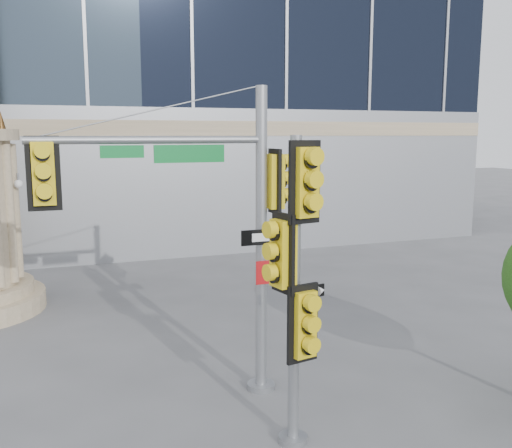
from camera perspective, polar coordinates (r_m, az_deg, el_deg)
name	(u,v)px	position (r m, az deg, el deg)	size (l,w,h in m)	color
ground	(285,426)	(10.42, 2.94, -19.50)	(120.00, 120.00, 0.00)	#545456
main_signal_pole	(207,209)	(10.35, -4.92, 1.47)	(4.54, 0.55, 5.84)	slate
secondary_signal_pole	(296,270)	(8.76, 4.03, -4.61)	(0.91, 0.65, 4.95)	slate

